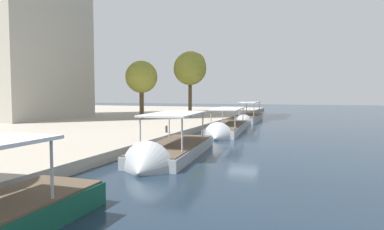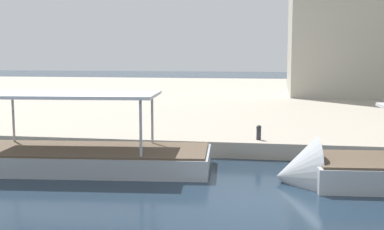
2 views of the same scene
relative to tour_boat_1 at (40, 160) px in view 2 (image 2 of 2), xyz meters
name	(u,v)px [view 2 (image 2 of 2)]	position (x,y,z in m)	size (l,w,h in m)	color
ground_plane	(259,204)	(8.58, -3.25, -0.34)	(220.00, 220.00, 0.00)	#192838
dock_promenade	(270,96)	(8.58, 30.49, 0.01)	(120.00, 55.00, 0.70)	#A39989
tour_boat_1	(40,160)	(0.00, 0.00, 0.00)	(12.04, 4.38, 4.28)	#9EA3A8
mooring_bollard_0	(259,132)	(8.32, 3.87, 0.71)	(0.23, 0.23, 0.65)	#2D2D33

